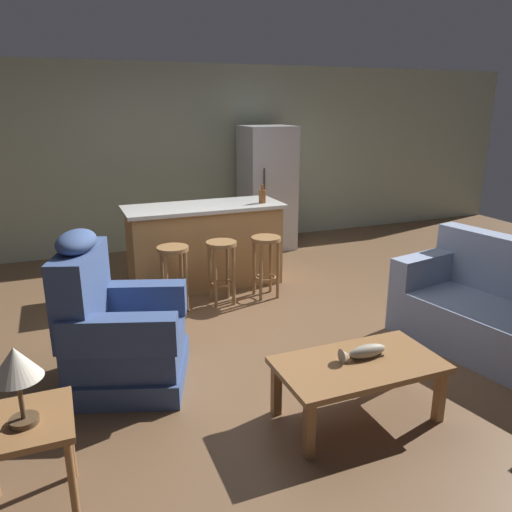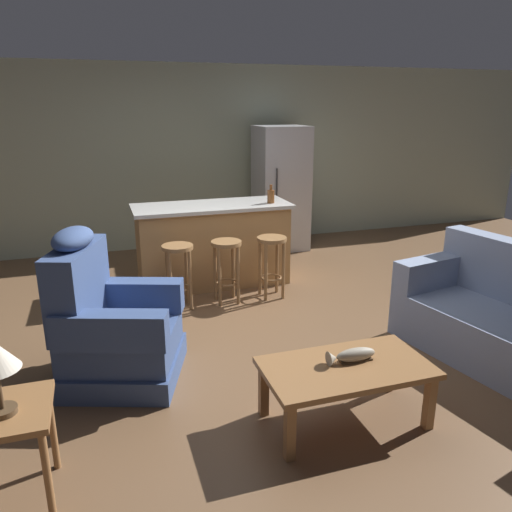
# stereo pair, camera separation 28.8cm
# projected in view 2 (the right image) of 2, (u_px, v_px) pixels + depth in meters

# --- Properties ---
(ground_plane) EXTENTS (12.00, 12.00, 0.00)m
(ground_plane) POSITION_uv_depth(u_px,v_px,m) (247.00, 329.00, 4.75)
(ground_plane) COLOR brown
(back_wall) EXTENTS (12.00, 0.05, 2.60)m
(back_wall) POSITION_uv_depth(u_px,v_px,m) (183.00, 158.00, 7.21)
(back_wall) COLOR #9EA88E
(back_wall) RESTS_ON ground_plane
(coffee_table) EXTENTS (1.10, 0.60, 0.42)m
(coffee_table) POSITION_uv_depth(u_px,v_px,m) (346.00, 373.00, 3.27)
(coffee_table) COLOR olive
(coffee_table) RESTS_ON ground_plane
(fish_figurine) EXTENTS (0.34, 0.10, 0.10)m
(fish_figurine) POSITION_uv_depth(u_px,v_px,m) (351.00, 356.00, 3.29)
(fish_figurine) COLOR #4C3823
(fish_figurine) RESTS_ON coffee_table
(recliner_near_lamp) EXTENTS (1.07, 1.07, 1.20)m
(recliner_near_lamp) POSITION_uv_depth(u_px,v_px,m) (111.00, 327.00, 3.81)
(recliner_near_lamp) COLOR #384C7A
(recliner_near_lamp) RESTS_ON ground_plane
(end_table) EXTENTS (0.48, 0.48, 0.56)m
(end_table) POSITION_uv_depth(u_px,v_px,m) (4.00, 427.00, 2.57)
(end_table) COLOR olive
(end_table) RESTS_ON ground_plane
(kitchen_island) EXTENTS (1.80, 0.70, 0.95)m
(kitchen_island) POSITION_uv_depth(u_px,v_px,m) (213.00, 244.00, 5.84)
(kitchen_island) COLOR #AD7F4C
(kitchen_island) RESTS_ON ground_plane
(bar_stool_left) EXTENTS (0.32, 0.32, 0.68)m
(bar_stool_left) POSITION_uv_depth(u_px,v_px,m) (178.00, 265.00, 5.12)
(bar_stool_left) COLOR olive
(bar_stool_left) RESTS_ON ground_plane
(bar_stool_middle) EXTENTS (0.32, 0.32, 0.68)m
(bar_stool_middle) POSITION_uv_depth(u_px,v_px,m) (226.00, 260.00, 5.27)
(bar_stool_middle) COLOR olive
(bar_stool_middle) RESTS_ON ground_plane
(bar_stool_right) EXTENTS (0.32, 0.32, 0.68)m
(bar_stool_right) POSITION_uv_depth(u_px,v_px,m) (272.00, 256.00, 5.42)
(bar_stool_right) COLOR olive
(bar_stool_right) RESTS_ON ground_plane
(refrigerator) EXTENTS (0.70, 0.69, 1.76)m
(refrigerator) POSITION_uv_depth(u_px,v_px,m) (281.00, 189.00, 7.20)
(refrigerator) COLOR #B7B7BC
(refrigerator) RESTS_ON ground_plane
(bottle_tall_green) EXTENTS (0.08, 0.08, 0.21)m
(bottle_tall_green) POSITION_uv_depth(u_px,v_px,m) (271.00, 196.00, 5.76)
(bottle_tall_green) COLOR brown
(bottle_tall_green) RESTS_ON kitchen_island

